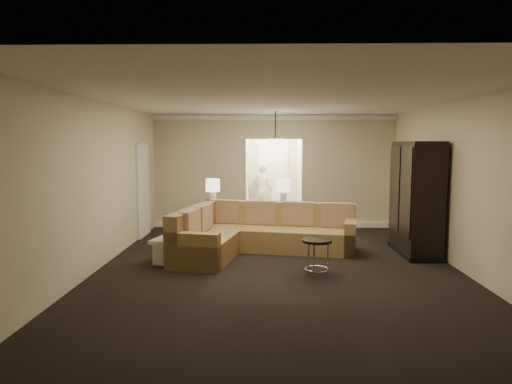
{
  "coord_description": "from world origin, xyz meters",
  "views": [
    {
      "loc": [
        -0.22,
        -7.37,
        2.08
      ],
      "look_at": [
        -0.39,
        1.2,
        1.18
      ],
      "focal_mm": 32.0,
      "sensor_mm": 36.0,
      "label": 1
    }
  ],
  "objects_px": {
    "console_table": "(248,220)",
    "drink_table": "(317,250)",
    "sectional_sofa": "(254,234)",
    "person": "(262,187)",
    "armoire": "(416,200)",
    "coffee_table": "(190,248)"
  },
  "relations": [
    {
      "from": "console_table",
      "to": "drink_table",
      "type": "xyz_separation_m",
      "value": [
        1.19,
        -2.62,
        -0.03
      ]
    },
    {
      "from": "sectional_sofa",
      "to": "person",
      "type": "height_order",
      "value": "person"
    },
    {
      "from": "drink_table",
      "to": "armoire",
      "type": "bearing_deg",
      "value": 36.78
    },
    {
      "from": "sectional_sofa",
      "to": "armoire",
      "type": "relative_size",
      "value": 1.64
    },
    {
      "from": "coffee_table",
      "to": "person",
      "type": "bearing_deg",
      "value": 75.7
    },
    {
      "from": "person",
      "to": "armoire",
      "type": "bearing_deg",
      "value": 134.89
    },
    {
      "from": "coffee_table",
      "to": "console_table",
      "type": "xyz_separation_m",
      "value": [
        0.98,
        1.7,
        0.23
      ]
    },
    {
      "from": "coffee_table",
      "to": "drink_table",
      "type": "relative_size",
      "value": 2.25
    },
    {
      "from": "armoire",
      "to": "drink_table",
      "type": "height_order",
      "value": "armoire"
    },
    {
      "from": "armoire",
      "to": "coffee_table",
      "type": "bearing_deg",
      "value": -171.97
    },
    {
      "from": "drink_table",
      "to": "console_table",
      "type": "bearing_deg",
      "value": 114.44
    },
    {
      "from": "drink_table",
      "to": "sectional_sofa",
      "type": "bearing_deg",
      "value": 124.09
    },
    {
      "from": "console_table",
      "to": "armoire",
      "type": "xyz_separation_m",
      "value": [
        3.21,
        -1.1,
        0.57
      ]
    },
    {
      "from": "sectional_sofa",
      "to": "drink_table",
      "type": "relative_size",
      "value": 5.97
    },
    {
      "from": "console_table",
      "to": "armoire",
      "type": "distance_m",
      "value": 3.44
    },
    {
      "from": "coffee_table",
      "to": "armoire",
      "type": "bearing_deg",
      "value": 8.03
    },
    {
      "from": "coffee_table",
      "to": "drink_table",
      "type": "bearing_deg",
      "value": -22.98
    },
    {
      "from": "drink_table",
      "to": "person",
      "type": "distance_m",
      "value": 5.97
    },
    {
      "from": "armoire",
      "to": "person",
      "type": "xyz_separation_m",
      "value": [
        -2.93,
        4.38,
        -0.16
      ]
    },
    {
      "from": "coffee_table",
      "to": "armoire",
      "type": "relative_size",
      "value": 0.62
    },
    {
      "from": "drink_table",
      "to": "person",
      "type": "xyz_separation_m",
      "value": [
        -0.9,
        5.89,
        0.45
      ]
    },
    {
      "from": "sectional_sofa",
      "to": "console_table",
      "type": "xyz_separation_m",
      "value": [
        -0.15,
        1.08,
        0.08
      ]
    }
  ]
}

